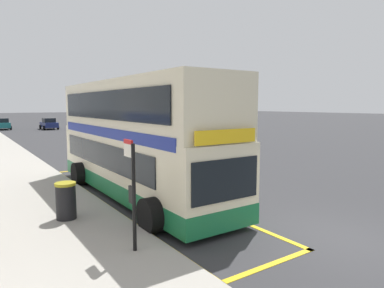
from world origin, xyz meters
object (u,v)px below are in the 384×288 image
(parked_car_teal_behind, at_px, (2,124))
(parked_car_navy_across, at_px, (49,124))
(parked_car_white_ahead, at_px, (101,130))
(bus_stop_sign, at_px, (132,185))
(double_decker_bus, at_px, (135,143))
(litter_bin, at_px, (66,201))

(parked_car_teal_behind, height_order, parked_car_navy_across, same)
(parked_car_navy_across, xyz_separation_m, parked_car_white_ahead, (2.05, -15.88, 0.00))
(bus_stop_sign, bearing_deg, double_decker_bus, 64.31)
(bus_stop_sign, distance_m, litter_bin, 3.35)
(parked_car_white_ahead, bearing_deg, parked_car_teal_behind, 111.93)
(parked_car_white_ahead, bearing_deg, bus_stop_sign, -108.02)
(double_decker_bus, height_order, parked_car_teal_behind, double_decker_bus)
(bus_stop_sign, xyz_separation_m, parked_car_teal_behind, (1.69, 47.99, -0.87))
(parked_car_white_ahead, bearing_deg, double_decker_bus, -106.36)
(bus_stop_sign, bearing_deg, litter_bin, 103.36)
(double_decker_bus, distance_m, parked_car_teal_behind, 43.15)
(parked_car_navy_across, bearing_deg, parked_car_teal_behind, -26.36)
(double_decker_bus, xyz_separation_m, parked_car_teal_behind, (-0.64, 43.13, -1.26))
(parked_car_navy_across, distance_m, parked_car_white_ahead, 16.01)
(parked_car_teal_behind, relative_size, parked_car_white_ahead, 1.00)
(bus_stop_sign, height_order, litter_bin, bus_stop_sign)
(litter_bin, bearing_deg, parked_car_navy_across, 79.07)
(bus_stop_sign, distance_m, parked_car_white_ahead, 30.51)
(double_decker_bus, height_order, bus_stop_sign, double_decker_bus)
(litter_bin, bearing_deg, bus_stop_sign, -76.64)
(double_decker_bus, xyz_separation_m, bus_stop_sign, (-2.34, -4.86, -0.39))
(parked_car_navy_across, height_order, parked_car_white_ahead, same)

